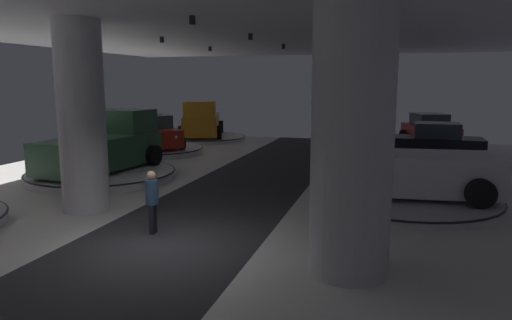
{
  "coord_description": "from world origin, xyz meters",
  "views": [
    {
      "loc": [
        4.97,
        -9.35,
        3.75
      ],
      "look_at": [
        1.08,
        4.3,
        1.4
      ],
      "focal_mm": 33.16,
      "sensor_mm": 36.0,
      "label": 1
    }
  ],
  "objects_px": {
    "display_platform_mid_right": "(406,199)",
    "display_car_far_left": "(154,133)",
    "display_platform_mid_left": "(102,174)",
    "pickup_truck_deep_left": "(202,122)",
    "display_car_deep_right": "(429,131)",
    "display_platform_deep_left": "(202,138)",
    "display_platform_far_right": "(432,163)",
    "display_car_far_right": "(434,144)",
    "pickup_truck_mid_right": "(397,166)",
    "display_platform_far_left": "(155,150)",
    "column_left": "(82,117)",
    "pickup_truck_mid_left": "(106,146)",
    "display_platform_deep_right": "(429,148)",
    "visitor_walking_near": "(152,198)",
    "column_right": "(352,135)"
  },
  "relations": [
    {
      "from": "display_platform_mid_right",
      "to": "display_car_far_left",
      "type": "bearing_deg",
      "value": 149.98
    },
    {
      "from": "display_platform_mid_left",
      "to": "pickup_truck_deep_left",
      "type": "xyz_separation_m",
      "value": [
        -0.92,
        12.45,
        1.03
      ]
    },
    {
      "from": "display_car_deep_right",
      "to": "display_platform_deep_left",
      "type": "bearing_deg",
      "value": 174.84
    },
    {
      "from": "pickup_truck_deep_left",
      "to": "display_platform_far_right",
      "type": "relative_size",
      "value": 1.04
    },
    {
      "from": "display_car_far_left",
      "to": "display_car_far_right",
      "type": "relative_size",
      "value": 1.0
    },
    {
      "from": "pickup_truck_mid_right",
      "to": "display_platform_far_left",
      "type": "height_order",
      "value": "pickup_truck_mid_right"
    },
    {
      "from": "column_left",
      "to": "display_platform_far_left",
      "type": "height_order",
      "value": "column_left"
    },
    {
      "from": "display_car_far_left",
      "to": "pickup_truck_deep_left",
      "type": "bearing_deg",
      "value": 87.32
    },
    {
      "from": "display_platform_mid_right",
      "to": "display_platform_far_left",
      "type": "distance_m",
      "value": 14.45
    },
    {
      "from": "display_platform_mid_left",
      "to": "pickup_truck_mid_right",
      "type": "relative_size",
      "value": 1.04
    },
    {
      "from": "display_platform_mid_right",
      "to": "pickup_truck_deep_left",
      "type": "bearing_deg",
      "value": 133.1
    },
    {
      "from": "pickup_truck_mid_left",
      "to": "display_car_far_left",
      "type": "xyz_separation_m",
      "value": [
        -1.23,
        6.27,
        -0.17
      ]
    },
    {
      "from": "display_platform_far_left",
      "to": "display_platform_deep_right",
      "type": "bearing_deg",
      "value": 19.28
    },
    {
      "from": "display_car_far_right",
      "to": "visitor_walking_near",
      "type": "height_order",
      "value": "display_car_far_right"
    },
    {
      "from": "pickup_truck_mid_left",
      "to": "display_car_far_right",
      "type": "bearing_deg",
      "value": 26.1
    },
    {
      "from": "display_platform_mid_right",
      "to": "display_platform_far_right",
      "type": "bearing_deg",
      "value": 79.74
    },
    {
      "from": "display_car_far_right",
      "to": "display_car_deep_right",
      "type": "bearing_deg",
      "value": 88.03
    },
    {
      "from": "column_left",
      "to": "visitor_walking_near",
      "type": "relative_size",
      "value": 3.46
    },
    {
      "from": "column_right",
      "to": "display_platform_deep_right",
      "type": "height_order",
      "value": "column_right"
    },
    {
      "from": "display_platform_far_right",
      "to": "display_car_far_right",
      "type": "relative_size",
      "value": 1.28
    },
    {
      "from": "pickup_truck_mid_left",
      "to": "display_platform_mid_left",
      "type": "bearing_deg",
      "value": -95.86
    },
    {
      "from": "display_platform_far_right",
      "to": "pickup_truck_mid_right",
      "type": "bearing_deg",
      "value": -102.66
    },
    {
      "from": "column_left",
      "to": "display_platform_far_left",
      "type": "distance_m",
      "value": 11.48
    },
    {
      "from": "display_platform_deep_left",
      "to": "display_platform_far_left",
      "type": "height_order",
      "value": "display_platform_far_left"
    },
    {
      "from": "display_platform_mid_left",
      "to": "display_platform_far_left",
      "type": "distance_m",
      "value": 6.67
    },
    {
      "from": "display_platform_mid_right",
      "to": "display_platform_deep_left",
      "type": "xyz_separation_m",
      "value": [
        -12.36,
        13.41,
        0.02
      ]
    },
    {
      "from": "display_platform_deep_left",
      "to": "display_platform_far_left",
      "type": "xyz_separation_m",
      "value": [
        -0.15,
        -6.19,
        0.02
      ]
    },
    {
      "from": "display_platform_far_left",
      "to": "display_car_far_right",
      "type": "distance_m",
      "value": 13.87
    },
    {
      "from": "column_right",
      "to": "column_left",
      "type": "distance_m",
      "value": 8.28
    },
    {
      "from": "display_platform_deep_right",
      "to": "pickup_truck_deep_left",
      "type": "height_order",
      "value": "pickup_truck_deep_left"
    },
    {
      "from": "display_car_deep_right",
      "to": "pickup_truck_mid_left",
      "type": "bearing_deg",
      "value": -138.88
    },
    {
      "from": "display_car_far_right",
      "to": "display_platform_deep_left",
      "type": "bearing_deg",
      "value": 155.48
    },
    {
      "from": "column_right",
      "to": "column_left",
      "type": "relative_size",
      "value": 1.0
    },
    {
      "from": "column_right",
      "to": "pickup_truck_deep_left",
      "type": "height_order",
      "value": "column_right"
    },
    {
      "from": "pickup_truck_mid_right",
      "to": "display_platform_deep_right",
      "type": "relative_size",
      "value": 1.15
    },
    {
      "from": "display_car_far_left",
      "to": "visitor_walking_near",
      "type": "xyz_separation_m",
      "value": [
        6.36,
        -12.12,
        -0.18
      ]
    },
    {
      "from": "display_platform_deep_left",
      "to": "pickup_truck_mid_left",
      "type": "bearing_deg",
      "value": -85.16
    },
    {
      "from": "pickup_truck_mid_right",
      "to": "display_car_far_right",
      "type": "height_order",
      "value": "pickup_truck_mid_right"
    },
    {
      "from": "display_platform_deep_right",
      "to": "display_car_deep_right",
      "type": "bearing_deg",
      "value": 106.99
    },
    {
      "from": "display_platform_mid_right",
      "to": "display_platform_deep_left",
      "type": "bearing_deg",
      "value": 132.67
    },
    {
      "from": "visitor_walking_near",
      "to": "pickup_truck_deep_left",
      "type": "bearing_deg",
      "value": 108.71
    },
    {
      "from": "pickup_truck_mid_right",
      "to": "pickup_truck_deep_left",
      "type": "bearing_deg",
      "value": 132.27
    },
    {
      "from": "display_platform_deep_right",
      "to": "display_car_far_right",
      "type": "xyz_separation_m",
      "value": [
        -0.18,
        -4.96,
        0.83
      ]
    },
    {
      "from": "pickup_truck_mid_right",
      "to": "display_platform_far_right",
      "type": "relative_size",
      "value": 1.0
    },
    {
      "from": "column_left",
      "to": "pickup_truck_deep_left",
      "type": "xyz_separation_m",
      "value": [
        -3.14,
        16.54,
        -1.54
      ]
    },
    {
      "from": "column_left",
      "to": "display_platform_far_left",
      "type": "bearing_deg",
      "value": 107.67
    },
    {
      "from": "display_platform_deep_right",
      "to": "pickup_truck_deep_left",
      "type": "relative_size",
      "value": 0.84
    },
    {
      "from": "display_platform_far_right",
      "to": "display_platform_mid_right",
      "type": "bearing_deg",
      "value": -100.26
    },
    {
      "from": "pickup_truck_mid_right",
      "to": "display_car_far_left",
      "type": "bearing_deg",
      "value": 149.22
    },
    {
      "from": "display_car_deep_right",
      "to": "display_car_far_left",
      "type": "xyz_separation_m",
      "value": [
        -14.04,
        -4.91,
        -0.02
      ]
    }
  ]
}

